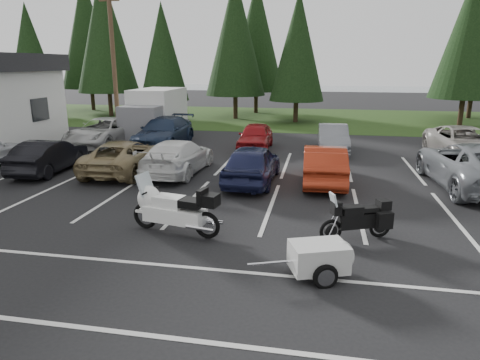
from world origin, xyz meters
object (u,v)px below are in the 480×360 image
utility_pole (113,58)px  car_far_1 (164,132)px  car_near_2 (125,156)px  car_near_4 (252,164)px  car_far_2 (255,136)px  car_far_3 (333,138)px  box_truck (152,114)px  car_near_6 (472,165)px  adventure_motorcycle (357,215)px  touring_motorcycle (175,205)px  car_near_3 (178,157)px  car_near_1 (49,156)px  car_far_4 (464,143)px  car_near_5 (324,164)px  car_far_0 (104,132)px  cargo_trailer (318,260)px

utility_pole → car_far_1: bearing=-27.5°
car_near_2 → car_near_4: bearing=170.7°
car_far_2 → car_far_3: car_far_2 is taller
box_truck → car_near_2: (2.00, -8.14, -0.78)m
car_near_6 → car_far_3: 7.54m
car_far_3 → adventure_motorcycle: (0.35, -11.60, -0.02)m
utility_pole → touring_motorcycle: (8.25, -13.64, -3.90)m
car_near_6 → car_far_1: car_near_6 is taller
car_far_2 → touring_motorcycle: (-0.34, -11.89, 0.11)m
car_near_3 → touring_motorcycle: touring_motorcycle is taller
car_near_1 → car_far_4: 18.90m
car_near_1 → car_near_2: 3.16m
adventure_motorcycle → car_near_5: bearing=75.3°
car_near_6 → car_far_0: size_ratio=1.10×
car_far_1 → touring_motorcycle: size_ratio=1.87×
car_near_5 → cargo_trailer: size_ratio=2.60×
car_far_1 → utility_pole: bearing=152.4°
car_near_1 → car_far_3: (11.70, 6.61, 0.00)m
car_near_5 → car_far_0: (-11.96, 5.70, 0.02)m
box_truck → car_far_4: 16.92m
utility_pole → car_near_6: 19.32m
car_near_1 → car_near_4: bearing=176.2°
car_far_4 → cargo_trailer: size_ratio=3.14×
car_near_4 → car_far_2: (-0.88, 6.55, -0.06)m
car_near_1 → car_far_0: 6.15m
car_near_6 → touring_motorcycle: 11.13m
car_near_1 → car_near_5: 11.25m
car_near_3 → car_near_6: 11.22m
car_far_4 → car_near_5: bearing=-144.1°
cargo_trailer → car_near_6: bearing=35.4°
car_near_1 → car_far_2: size_ratio=1.03×
car_far_4 → car_far_2: bearing=173.2°
utility_pole → car_far_0: (0.17, -2.09, -3.95)m
car_near_6 → adventure_motorcycle: (-4.50, -5.83, -0.16)m
utility_pole → adventure_motorcycle: 18.92m
car_near_1 → box_truck: bearing=-100.4°
car_near_5 → car_far_2: bearing=-61.6°
car_far_2 → utility_pole: bearing=167.4°
box_truck → car_near_2: bearing=-76.2°
car_far_3 → car_far_0: bearing=180.0°
car_near_2 → car_near_4: (5.47, -0.65, 0.07)m
car_near_3 → car_far_2: size_ratio=1.19×
adventure_motorcycle → car_near_3: bearing=115.8°
car_near_6 → adventure_motorcycle: car_near_6 is taller
utility_pole → car_near_5: size_ratio=2.06×
car_near_4 → car_far_4: bearing=-144.3°
cargo_trailer → car_far_3: bearing=67.0°
car_near_2 → touring_motorcycle: (4.25, -6.00, 0.13)m
car_near_1 → car_far_1: (2.68, 6.34, 0.10)m
car_near_1 → touring_motorcycle: bearing=140.4°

